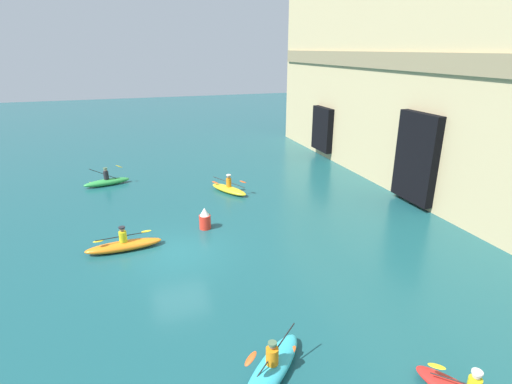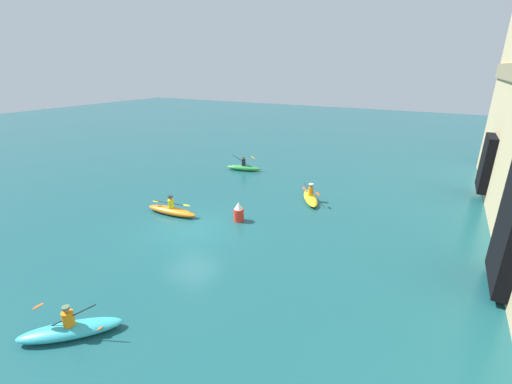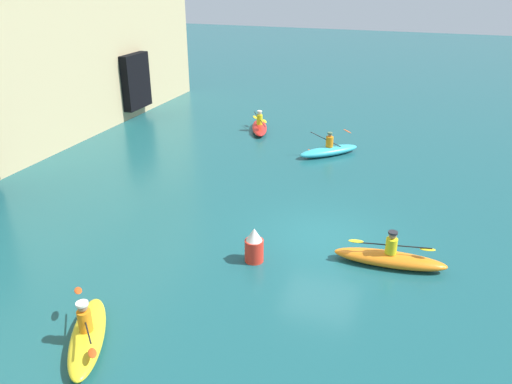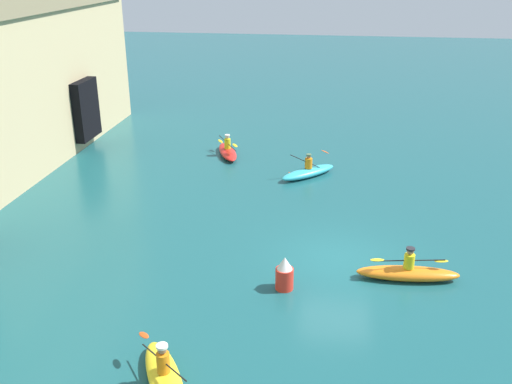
{
  "view_description": "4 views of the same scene",
  "coord_description": "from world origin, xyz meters",
  "px_view_note": "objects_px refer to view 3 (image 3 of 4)",
  "views": [
    {
      "loc": [
        15.73,
        -1.56,
        8.4
      ],
      "look_at": [
        -0.17,
        3.65,
        2.35
      ],
      "focal_mm": 28.0,
      "sensor_mm": 36.0,
      "label": 1
    },
    {
      "loc": [
        12.47,
        10.75,
        8.0
      ],
      "look_at": [
        -0.9,
        3.39,
        2.39
      ],
      "focal_mm": 24.0,
      "sensor_mm": 36.0,
      "label": 2
    },
    {
      "loc": [
        -14.14,
        -2.74,
        8.03
      ],
      "look_at": [
        1.07,
        2.73,
        0.75
      ],
      "focal_mm": 35.0,
      "sensor_mm": 36.0,
      "label": 3
    },
    {
      "loc": [
        -17.3,
        0.3,
        9.55
      ],
      "look_at": [
        0.94,
        2.98,
        1.92
      ],
      "focal_mm": 40.0,
      "sensor_mm": 36.0,
      "label": 4
    }
  ],
  "objects_px": {
    "kayak_yellow": "(87,335)",
    "marker_buoy": "(254,246)",
    "kayak_orange": "(390,258)",
    "kayak_red": "(260,127)",
    "kayak_cyan": "(329,150)"
  },
  "relations": [
    {
      "from": "kayak_orange",
      "to": "kayak_red",
      "type": "xyz_separation_m",
      "value": [
        11.24,
        8.02,
        -0.02
      ]
    },
    {
      "from": "kayak_red",
      "to": "marker_buoy",
      "type": "relative_size",
      "value": 2.74
    },
    {
      "from": "kayak_yellow",
      "to": "marker_buoy",
      "type": "relative_size",
      "value": 2.65
    },
    {
      "from": "kayak_orange",
      "to": "kayak_red",
      "type": "bearing_deg",
      "value": 121.86
    },
    {
      "from": "kayak_red",
      "to": "marker_buoy",
      "type": "distance_m",
      "value": 13.04
    },
    {
      "from": "kayak_red",
      "to": "kayak_cyan",
      "type": "bearing_deg",
      "value": 39.44
    },
    {
      "from": "kayak_cyan",
      "to": "kayak_yellow",
      "type": "bearing_deg",
      "value": -144.38
    },
    {
      "from": "kayak_orange",
      "to": "kayak_yellow",
      "type": "height_order",
      "value": "kayak_yellow"
    },
    {
      "from": "kayak_orange",
      "to": "kayak_yellow",
      "type": "bearing_deg",
      "value": -140.81
    },
    {
      "from": "kayak_cyan",
      "to": "kayak_orange",
      "type": "xyz_separation_m",
      "value": [
        -8.76,
        -3.7,
        0.0
      ]
    },
    {
      "from": "kayak_cyan",
      "to": "marker_buoy",
      "type": "distance_m",
      "value": 9.87
    },
    {
      "from": "kayak_yellow",
      "to": "kayak_cyan",
      "type": "bearing_deg",
      "value": 141.28
    },
    {
      "from": "kayak_yellow",
      "to": "marker_buoy",
      "type": "xyz_separation_m",
      "value": [
        4.7,
        -2.42,
        0.27
      ]
    },
    {
      "from": "kayak_cyan",
      "to": "kayak_yellow",
      "type": "distance_m",
      "value": 14.79
    },
    {
      "from": "kayak_cyan",
      "to": "kayak_red",
      "type": "height_order",
      "value": "kayak_cyan"
    }
  ]
}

